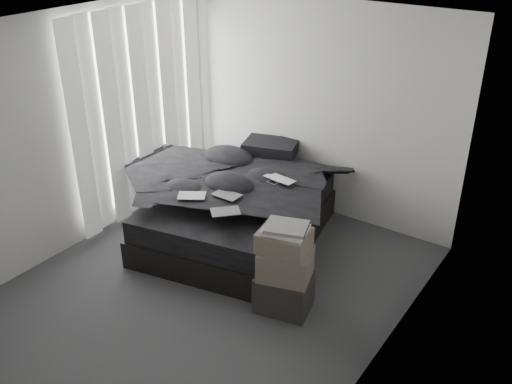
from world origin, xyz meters
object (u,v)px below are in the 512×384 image
Objects in this scene: side_stand at (204,193)px; box_lower at (284,292)px; laptop at (277,174)px; bed at (241,222)px.

side_stand is 2.05m from box_lower.
side_stand is (-1.05, -0.03, -0.53)m from laptop.
side_stand is at bearing 151.19° from box_lower.
laptop is at bearing 126.43° from box_lower.
laptop reaches higher than side_stand.
box_lower is at bearing -46.77° from laptop.
laptop is 0.72× the size of box_lower.
bed is 1.45m from box_lower.
laptop reaches higher than bed.
bed is at bearing 142.74° from box_lower.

